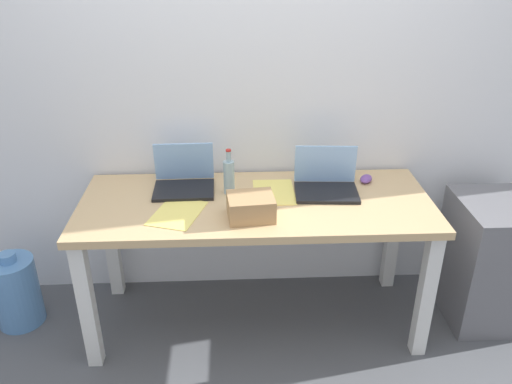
{
  "coord_description": "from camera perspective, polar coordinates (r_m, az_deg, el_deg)",
  "views": [
    {
      "loc": [
        -0.11,
        -2.31,
        1.96
      ],
      "look_at": [
        0.0,
        0.0,
        0.8
      ],
      "focal_mm": 36.35,
      "sensor_mm": 36.0,
      "label": 1
    }
  ],
  "objects": [
    {
      "name": "filing_cabinet",
      "position": [
        3.14,
        24.13,
        -6.88
      ],
      "size": [
        0.4,
        0.48,
        0.71
      ],
      "primitive_type": "cube",
      "color": "slate",
      "rests_on": "ground"
    },
    {
      "name": "ground_plane",
      "position": [
        3.03,
        0.0,
        -13.71
      ],
      "size": [
        8.0,
        8.0,
        0.0
      ],
      "primitive_type": "plane",
      "color": "#515459"
    },
    {
      "name": "back_wall",
      "position": [
        2.8,
        -0.41,
        12.95
      ],
      "size": [
        5.2,
        0.08,
        2.6
      ],
      "primitive_type": "cube",
      "color": "white",
      "rests_on": "ground"
    },
    {
      "name": "water_cooler_jug",
      "position": [
        3.18,
        -24.91,
        -9.88
      ],
      "size": [
        0.25,
        0.25,
        0.45
      ],
      "color": "#598CC6",
      "rests_on": "ground"
    },
    {
      "name": "beer_bottle",
      "position": [
        2.65,
        -2.99,
        1.77
      ],
      "size": [
        0.06,
        0.06,
        0.24
      ],
      "color": "#99B7C1",
      "rests_on": "desk"
    },
    {
      "name": "laptop_right",
      "position": [
        2.71,
        7.71,
        0.99
      ],
      "size": [
        0.34,
        0.26,
        0.22
      ],
      "color": "black",
      "rests_on": "desk"
    },
    {
      "name": "paper_sheet_near_back",
      "position": [
        2.69,
        1.99,
        0.0
      ],
      "size": [
        0.21,
        0.3,
        0.0
      ],
      "primitive_type": "cube",
      "rotation": [
        0.0,
        0.0,
        -0.0
      ],
      "color": "#F4E06B",
      "rests_on": "desk"
    },
    {
      "name": "laptop_left",
      "position": [
        2.74,
        -7.93,
        1.28
      ],
      "size": [
        0.32,
        0.25,
        0.23
      ],
      "color": "black",
      "rests_on": "desk"
    },
    {
      "name": "desk",
      "position": [
        2.66,
        0.0,
        -2.94
      ],
      "size": [
        1.78,
        0.7,
        0.75
      ],
      "color": "tan",
      "rests_on": "ground"
    },
    {
      "name": "cardboard_box",
      "position": [
        2.43,
        -0.57,
        -1.65
      ],
      "size": [
        0.23,
        0.2,
        0.11
      ],
      "primitive_type": "cube",
      "rotation": [
        0.0,
        0.0,
        0.09
      ],
      "color": "tan",
      "rests_on": "desk"
    },
    {
      "name": "computer_mouse",
      "position": [
        2.86,
        12.02,
        1.42
      ],
      "size": [
        0.1,
        0.12,
        0.03
      ],
      "primitive_type": "ellipsoid",
      "rotation": [
        0.0,
        0.0,
        -0.47
      ],
      "color": "#724799",
      "rests_on": "desk"
    },
    {
      "name": "paper_sheet_front_left",
      "position": [
        2.52,
        -8.65,
        -2.31
      ],
      "size": [
        0.29,
        0.35,
        0.0
      ],
      "primitive_type": "cube",
      "rotation": [
        0.0,
        0.0,
        -0.31
      ],
      "color": "#F4E06B",
      "rests_on": "desk"
    }
  ]
}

